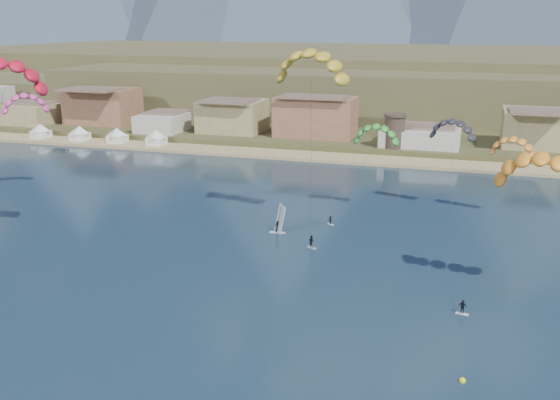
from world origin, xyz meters
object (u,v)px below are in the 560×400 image
at_px(kitesurfer_green, 376,132).
at_px(windsurfer, 279,224).
at_px(watchtower, 395,131).
at_px(kitesurfer_yellow, 311,62).
at_px(kitesurfer_orange, 541,165).
at_px(kitesurfer_red, 0,71).
at_px(buoy, 462,381).

relative_size(kitesurfer_green, windsurfer, 3.87).
distance_m(watchtower, kitesurfer_yellow, 66.03).
bearing_deg(watchtower, kitesurfer_orange, -71.63).
distance_m(watchtower, kitesurfer_green, 51.91).
bearing_deg(kitesurfer_orange, windsurfer, 159.19).
distance_m(watchtower, kitesurfer_red, 99.08).
height_order(kitesurfer_yellow, buoy, kitesurfer_yellow).
bearing_deg(kitesurfer_red, buoy, -15.03).
height_order(watchtower, windsurfer, watchtower).
height_order(watchtower, kitesurfer_yellow, kitesurfer_yellow).
bearing_deg(buoy, windsurfer, 129.07).
relative_size(kitesurfer_red, kitesurfer_orange, 1.48).
relative_size(kitesurfer_red, buoy, 47.68).
bearing_deg(buoy, kitesurfer_green, 107.97).
relative_size(watchtower, kitesurfer_yellow, 0.29).
relative_size(watchtower, buoy, 13.61).
bearing_deg(buoy, watchtower, 100.85).
bearing_deg(buoy, kitesurfer_red, 164.97).
xyz_separation_m(watchtower, kitesurfer_red, (-43.85, -86.57, 20.02)).
bearing_deg(watchtower, kitesurfer_red, -116.86).
bearing_deg(kitesurfer_yellow, buoy, -57.97).
relative_size(kitesurfer_yellow, buoy, 47.70).
distance_m(kitesurfer_yellow, buoy, 55.55).
relative_size(kitesurfer_orange, kitesurfer_green, 1.14).
xyz_separation_m(kitesurfer_red, kitesurfer_yellow, (37.93, 24.11, 0.58)).
relative_size(kitesurfer_red, kitesurfer_yellow, 1.00).
bearing_deg(windsurfer, kitesurfer_orange, -20.81).
xyz_separation_m(watchtower, buoy, (19.86, -103.68, -6.26)).
bearing_deg(kitesurfer_orange, kitesurfer_yellow, 150.50).
xyz_separation_m(windsurfer, buoy, (29.73, -36.62, -1.36)).
height_order(kitesurfer_green, windsurfer, kitesurfer_green).
bearing_deg(kitesurfer_green, windsurfer, -128.66).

